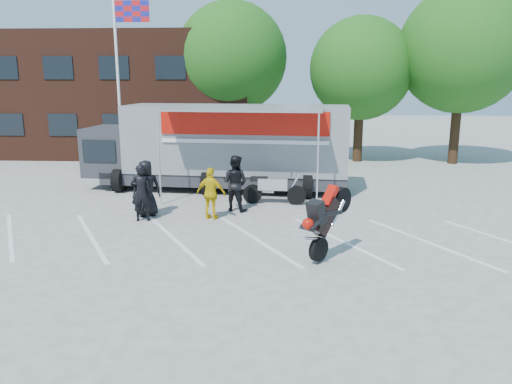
# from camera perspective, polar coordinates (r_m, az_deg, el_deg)

# --- Properties ---
(ground) EXTENTS (100.00, 100.00, 0.00)m
(ground) POSITION_cam_1_polar(r_m,az_deg,el_deg) (13.30, -1.07, -6.77)
(ground) COLOR #ACACA6
(ground) RESTS_ON ground
(parking_bay_lines) EXTENTS (18.09, 13.33, 0.01)m
(parking_bay_lines) POSITION_cam_1_polar(r_m,az_deg,el_deg) (14.24, -0.77, -5.40)
(parking_bay_lines) COLOR white
(parking_bay_lines) RESTS_ON ground
(office_building) EXTENTS (18.00, 8.00, 7.00)m
(office_building) POSITION_cam_1_polar(r_m,az_deg,el_deg) (32.40, -16.85, 10.64)
(office_building) COLOR #472217
(office_building) RESTS_ON ground
(flagpole) EXTENTS (1.61, 0.12, 8.00)m
(flagpole) POSITION_cam_1_polar(r_m,az_deg,el_deg) (23.61, -14.98, 13.88)
(flagpole) COLOR white
(flagpole) RESTS_ON ground
(tree_left) EXTENTS (6.12, 6.12, 8.64)m
(tree_left) POSITION_cam_1_polar(r_m,az_deg,el_deg) (28.66, -2.80, 15.07)
(tree_left) COLOR #382314
(tree_left) RESTS_ON ground
(tree_mid) EXTENTS (5.44, 5.44, 7.68)m
(tree_mid) POSITION_cam_1_polar(r_m,az_deg,el_deg) (27.79, 11.92, 13.60)
(tree_mid) COLOR #382314
(tree_mid) RESTS_ON ground
(tree_right) EXTENTS (6.46, 6.46, 9.12)m
(tree_right) POSITION_cam_1_polar(r_m,az_deg,el_deg) (28.50, 22.50, 14.78)
(tree_right) COLOR #382314
(tree_right) RESTS_ON ground
(transporter_truck) EXTENTS (11.17, 6.10, 3.42)m
(transporter_truck) POSITION_cam_1_polar(r_m,az_deg,el_deg) (20.54, -3.55, 0.29)
(transporter_truck) COLOR gray
(transporter_truck) RESTS_ON ground
(parked_motorcycle) EXTENTS (2.39, 0.93, 1.23)m
(parked_motorcycle) POSITION_cam_1_polar(r_m,az_deg,el_deg) (18.17, 2.10, -1.36)
(parked_motorcycle) COLOR #B9B8BE
(parked_motorcycle) RESTS_ON ground
(stunt_bike_rider) EXTENTS (1.74, 1.84, 2.03)m
(stunt_bike_rider) POSITION_cam_1_polar(r_m,az_deg,el_deg) (13.09, 8.95, -7.25)
(stunt_bike_rider) COLOR black
(stunt_bike_rider) RESTS_ON ground
(spectator_leather_a) EXTENTS (1.07, 0.88, 1.87)m
(spectator_leather_a) POSITION_cam_1_polar(r_m,az_deg,el_deg) (16.76, -12.41, 0.41)
(spectator_leather_a) COLOR black
(spectator_leather_a) RESTS_ON ground
(spectator_leather_b) EXTENTS (0.74, 0.55, 1.83)m
(spectator_leather_b) POSITION_cam_1_polar(r_m,az_deg,el_deg) (16.25, -12.97, -0.08)
(spectator_leather_b) COLOR black
(spectator_leather_b) RESTS_ON ground
(spectator_leather_c) EXTENTS (1.14, 1.02, 1.92)m
(spectator_leather_c) POSITION_cam_1_polar(r_m,az_deg,el_deg) (17.08, -2.41, 1.02)
(spectator_leather_c) COLOR black
(spectator_leather_c) RESTS_ON ground
(spectator_hivis) EXTENTS (1.07, 0.66, 1.69)m
(spectator_hivis) POSITION_cam_1_polar(r_m,az_deg,el_deg) (16.09, -5.15, -0.19)
(spectator_hivis) COLOR yellow
(spectator_hivis) RESTS_ON ground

